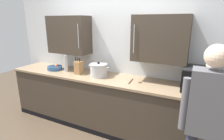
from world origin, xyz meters
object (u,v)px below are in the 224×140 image
object	(u,v)px
fruit_bowl	(55,68)
wooden_spoon	(135,82)
person_figure	(207,117)
knife_block	(79,67)
microwave_oven	(200,80)
stock_pot	(99,70)
thermos_flask	(66,63)

from	to	relation	value
fruit_bowl	wooden_spoon	bearing A→B (deg)	-0.05
wooden_spoon	person_figure	world-z (taller)	person_figure
fruit_bowl	knife_block	distance (m)	0.57
microwave_oven	knife_block	size ratio (longest dim) A/B	1.64
stock_pot	microwave_oven	bearing A→B (deg)	1.63
microwave_oven	thermos_flask	bearing A→B (deg)	-178.75
thermos_flask	person_figure	xyz separation A→B (m)	(2.25, -0.76, -0.10)
fruit_bowl	thermos_flask	distance (m)	0.29
fruit_bowl	knife_block	world-z (taller)	knife_block
stock_pot	wooden_spoon	xyz separation A→B (m)	(0.64, -0.02, -0.10)
stock_pot	knife_block	bearing A→B (deg)	-176.34
stock_pot	thermos_flask	distance (m)	0.68
microwave_oven	thermos_flask	size ratio (longest dim) A/B	1.59
wooden_spoon	person_figure	distance (m)	1.19
thermos_flask	wooden_spoon	xyz separation A→B (m)	(1.32, -0.01, -0.14)
knife_block	person_figure	distance (m)	2.09
knife_block	thermos_flask	bearing A→B (deg)	176.28
fruit_bowl	stock_pot	xyz separation A→B (m)	(0.95, 0.01, 0.07)
wooden_spoon	knife_block	bearing A→B (deg)	-179.50
microwave_oven	wooden_spoon	distance (m)	0.88
knife_block	wooden_spoon	size ratio (longest dim) A/B	1.33
fruit_bowl	knife_block	xyz separation A→B (m)	(0.57, -0.01, 0.07)
wooden_spoon	person_figure	bearing A→B (deg)	-38.64
thermos_flask	wooden_spoon	distance (m)	1.33
thermos_flask	wooden_spoon	world-z (taller)	thermos_flask
stock_pot	wooden_spoon	size ratio (longest dim) A/B	1.74
microwave_oven	person_figure	size ratio (longest dim) A/B	0.29
microwave_oven	stock_pot	distance (m)	1.51
person_figure	wooden_spoon	bearing A→B (deg)	141.36
microwave_oven	fruit_bowl	world-z (taller)	microwave_oven
microwave_oven	knife_block	bearing A→B (deg)	-177.96
microwave_oven	thermos_flask	world-z (taller)	microwave_oven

